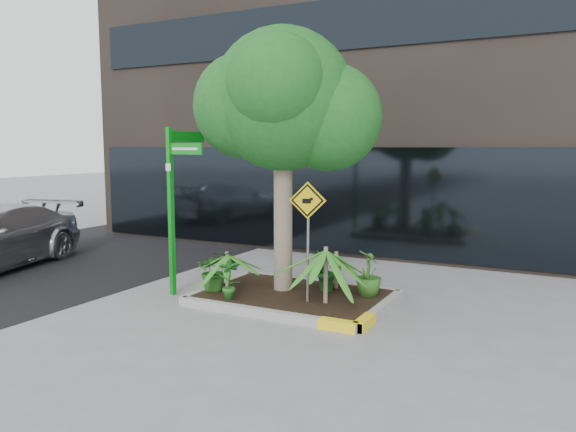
% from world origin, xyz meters
% --- Properties ---
extents(ground, '(80.00, 80.00, 0.00)m').
position_xyz_m(ground, '(0.00, 0.00, 0.00)').
color(ground, gray).
rests_on(ground, ground).
extents(asphalt_road, '(7.00, 80.00, 0.01)m').
position_xyz_m(asphalt_road, '(-6.50, 0.00, 0.01)').
color(asphalt_road, black).
rests_on(asphalt_road, ground).
extents(planter, '(3.35, 2.36, 0.15)m').
position_xyz_m(planter, '(0.23, 0.27, 0.10)').
color(planter, '#9E9E99').
rests_on(planter, ground).
extents(tree, '(3.22, 2.86, 4.84)m').
position_xyz_m(tree, '(-0.11, 0.50, 3.53)').
color(tree, gray).
rests_on(tree, ground).
extents(palm_front, '(1.06, 1.06, 1.18)m').
position_xyz_m(palm_front, '(0.94, -0.00, 1.03)').
color(palm_front, gray).
rests_on(palm_front, ground).
extents(palm_left, '(0.81, 0.81, 0.91)m').
position_xyz_m(palm_left, '(-0.88, -0.17, 0.83)').
color(palm_left, gray).
rests_on(palm_left, ground).
extents(palm_back, '(0.76, 0.76, 0.85)m').
position_xyz_m(palm_back, '(0.72, 0.97, 0.78)').
color(palm_back, gray).
rests_on(palm_back, ground).
extents(shrub_a, '(0.94, 0.94, 0.74)m').
position_xyz_m(shrub_a, '(-1.15, -0.16, 0.52)').
color(shrub_a, '#235D1A').
rests_on(shrub_a, planter).
extents(shrub_b, '(0.62, 0.62, 0.80)m').
position_xyz_m(shrub_b, '(1.42, 0.75, 0.55)').
color(shrub_b, '#2C601C').
rests_on(shrub_b, planter).
extents(shrub_c, '(0.52, 0.52, 0.71)m').
position_xyz_m(shrub_c, '(-0.59, -0.55, 0.51)').
color(shrub_c, '#20661F').
rests_on(shrub_c, planter).
extents(shrub_d, '(0.45, 0.45, 0.75)m').
position_xyz_m(shrub_d, '(0.64, 0.68, 0.53)').
color(shrub_d, '#1B5F1E').
rests_on(shrub_d, planter).
extents(street_sign_post, '(0.90, 1.00, 3.06)m').
position_xyz_m(street_sign_post, '(-1.93, -0.25, 1.89)').
color(street_sign_post, '#0C8E19').
rests_on(street_sign_post, ground).
extents(cattle_sign, '(0.59, 0.20, 2.00)m').
position_xyz_m(cattle_sign, '(0.63, -0.04, 1.50)').
color(cattle_sign, slate).
rests_on(cattle_sign, ground).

